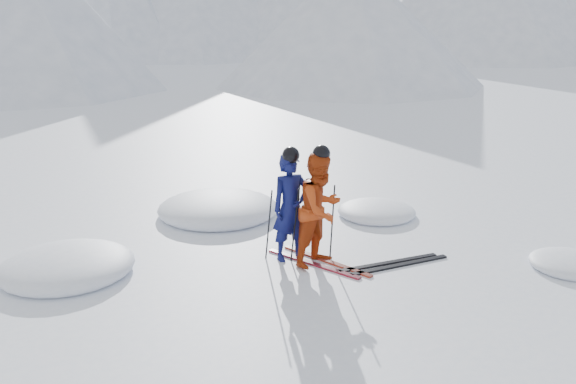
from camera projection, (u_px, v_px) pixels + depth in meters
name	position (u px, v px, depth m)	size (l,w,h in m)	color
ground	(377.00, 257.00, 9.54)	(160.00, 160.00, 0.00)	white
skier_blue	(291.00, 207.00, 9.24)	(0.61, 0.40, 1.67)	#0C114B
skier_red	(320.00, 209.00, 9.05)	(0.84, 0.66, 1.73)	#A8340D
pole_blue_left	(269.00, 225.00, 9.32)	(0.02, 0.02, 1.11)	black
pole_blue_right	(298.00, 218.00, 9.64)	(0.02, 0.02, 1.11)	black
pole_red_left	(295.00, 225.00, 9.22)	(0.02, 0.02, 1.15)	black
pole_red_right	(332.00, 222.00, 9.39)	(0.02, 0.02, 1.15)	black
ski_worn_left	(313.00, 264.00, 9.24)	(0.09, 1.70, 0.03)	black
ski_worn_right	(326.00, 261.00, 9.35)	(0.09, 1.70, 0.03)	black
ski_loose_a	(388.00, 263.00, 9.27)	(0.09, 1.70, 0.03)	black
ski_loose_b	(400.00, 265.00, 9.18)	(0.09, 1.70, 0.03)	black
snow_lumps	(223.00, 233.00, 10.57)	(8.36, 6.49, 0.50)	white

